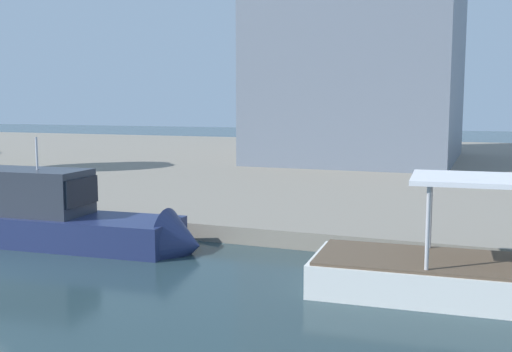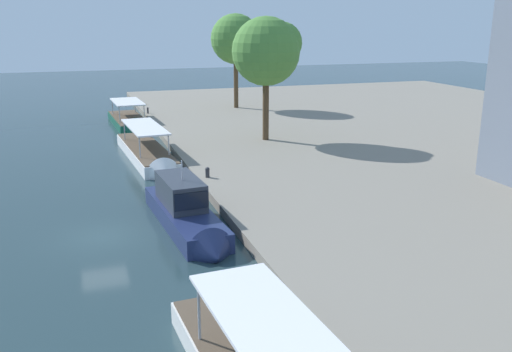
{
  "view_description": "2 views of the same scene",
  "coord_description": "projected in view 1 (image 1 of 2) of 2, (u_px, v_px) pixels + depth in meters",
  "views": [
    {
      "loc": [
        14.4,
        -12.01,
        4.95
      ],
      "look_at": [
        6.61,
        7.68,
        2.42
      ],
      "focal_mm": 41.72,
      "sensor_mm": 36.0,
      "label": 1
    },
    {
      "loc": [
        29.33,
        -0.74,
        11.38
      ],
      "look_at": [
        1.92,
        8.29,
        3.25
      ],
      "focal_mm": 38.53,
      "sensor_mm": 36.0,
      "label": 2
    }
  ],
  "objects": [
    {
      "name": "motor_yacht_2",
      "position": [
        57.0,
        223.0,
        21.15
      ],
      "size": [
        11.08,
        3.29,
        4.68
      ],
      "rotation": [
        0.0,
        0.0,
        0.08
      ],
      "color": "navy",
      "rests_on": "ground_plane"
    },
    {
      "name": "dock_promenade",
      "position": [
        301.0,
        162.0,
        48.81
      ],
      "size": [
        120.0,
        55.0,
        0.63
      ],
      "primitive_type": "cube",
      "color": "gray",
      "rests_on": "ground_plane"
    }
  ]
}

